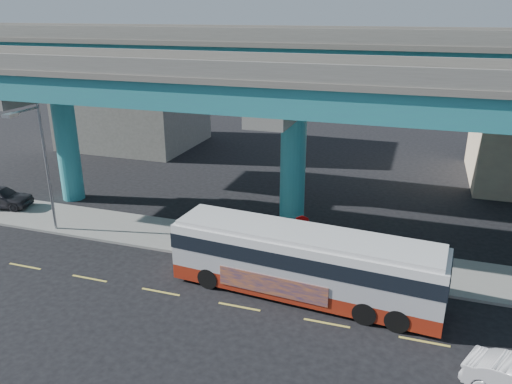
% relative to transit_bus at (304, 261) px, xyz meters
% --- Properties ---
extents(ground, '(120.00, 120.00, 0.00)m').
position_rel_transit_bus_xyz_m(ground, '(-2.50, -1.64, -1.77)').
color(ground, black).
rests_on(ground, ground).
extents(sidewalk, '(70.00, 4.00, 0.15)m').
position_rel_transit_bus_xyz_m(sidewalk, '(-2.50, 3.86, -1.70)').
color(sidewalk, gray).
rests_on(sidewalk, ground).
extents(lane_markings, '(58.00, 0.12, 0.01)m').
position_rel_transit_bus_xyz_m(lane_markings, '(-2.50, -1.94, -1.77)').
color(lane_markings, '#D8C64C').
rests_on(lane_markings, ground).
extents(viaduct, '(52.00, 12.40, 11.70)m').
position_rel_transit_bus_xyz_m(viaduct, '(-2.50, 7.47, 7.37)').
color(viaduct, teal).
rests_on(viaduct, ground).
extents(building_concrete, '(12.00, 10.00, 9.00)m').
position_rel_transit_bus_xyz_m(building_concrete, '(-22.50, 22.36, 2.73)').
color(building_concrete, gray).
rests_on(building_concrete, ground).
extents(transit_bus, '(12.78, 3.73, 3.24)m').
position_rel_transit_bus_xyz_m(transit_bus, '(0.00, 0.00, 0.00)').
color(transit_bus, maroon).
rests_on(transit_bus, ground).
extents(street_lamp, '(0.50, 2.48, 7.59)m').
position_rel_transit_bus_xyz_m(street_lamp, '(-15.99, 1.81, 3.32)').
color(street_lamp, gray).
rests_on(street_lamp, sidewalk).
extents(stop_sign, '(0.82, 0.24, 2.79)m').
position_rel_transit_bus_xyz_m(stop_sign, '(-0.73, 2.54, 0.41)').
color(stop_sign, gray).
rests_on(stop_sign, sidewalk).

